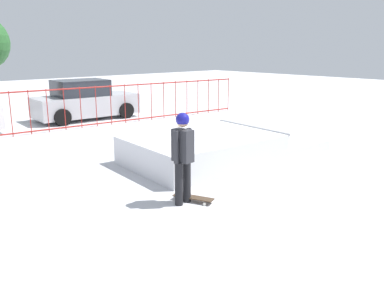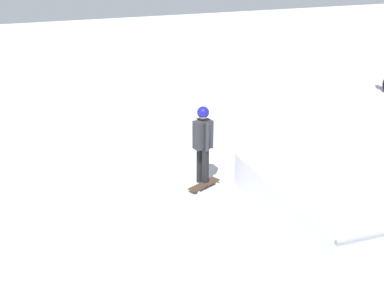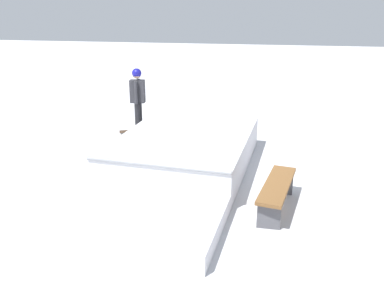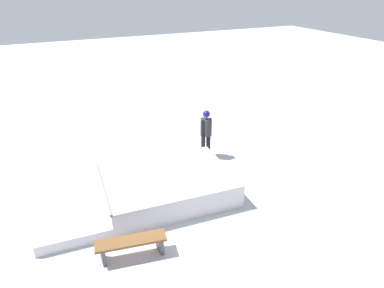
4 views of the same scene
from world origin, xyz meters
TOP-DOWN VIEW (x-y plane):
  - ground_plane at (0.00, 0.00)m, footprint 60.00×60.00m
  - skate_ramp at (-0.21, -0.25)m, footprint 5.56×2.96m
  - skater at (-2.85, -2.00)m, footprint 0.44×0.40m
  - skateboard at (-2.64, -2.06)m, footprint 0.50×0.81m

SIDE VIEW (x-z plane):
  - ground_plane at x=0.00m, z-range 0.00..0.00m
  - skateboard at x=-2.64m, z-range 0.03..0.12m
  - skate_ramp at x=-0.21m, z-range -0.05..0.69m
  - skater at x=-2.85m, z-range 0.14..1.87m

